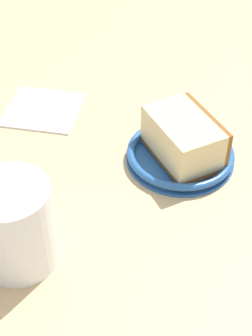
{
  "coord_description": "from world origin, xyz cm",
  "views": [
    {
      "loc": [
        43.36,
        -0.34,
        43.76
      ],
      "look_at": [
        -1.51,
        -1.85,
        3.0
      ],
      "focal_mm": 53.71,
      "sensor_mm": 36.0,
      "label": 1
    }
  ],
  "objects_px": {
    "cake_slice": "(186,138)",
    "tea_mug": "(17,226)",
    "folded_napkin": "(45,109)",
    "small_plate": "(183,155)"
  },
  "relations": [
    {
      "from": "cake_slice",
      "to": "tea_mug",
      "type": "xyz_separation_m",
      "value": [
        0.17,
        -0.18,
        0.02
      ]
    },
    {
      "from": "cake_slice",
      "to": "tea_mug",
      "type": "height_order",
      "value": "tea_mug"
    },
    {
      "from": "tea_mug",
      "to": "folded_napkin",
      "type": "bearing_deg",
      "value": -176.23
    },
    {
      "from": "cake_slice",
      "to": "folded_napkin",
      "type": "relative_size",
      "value": 1.18
    },
    {
      "from": "tea_mug",
      "to": "folded_napkin",
      "type": "xyz_separation_m",
      "value": [
        -0.27,
        -0.02,
        -0.05
      ]
    },
    {
      "from": "cake_slice",
      "to": "folded_napkin",
      "type": "distance_m",
      "value": 0.23
    },
    {
      "from": "tea_mug",
      "to": "cake_slice",
      "type": "bearing_deg",
      "value": 132.62
    },
    {
      "from": "small_plate",
      "to": "folded_napkin",
      "type": "height_order",
      "value": "small_plate"
    },
    {
      "from": "cake_slice",
      "to": "folded_napkin",
      "type": "xyz_separation_m",
      "value": [
        -0.1,
        -0.2,
        -0.03
      ]
    },
    {
      "from": "folded_napkin",
      "to": "tea_mug",
      "type": "bearing_deg",
      "value": 3.77
    }
  ]
}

